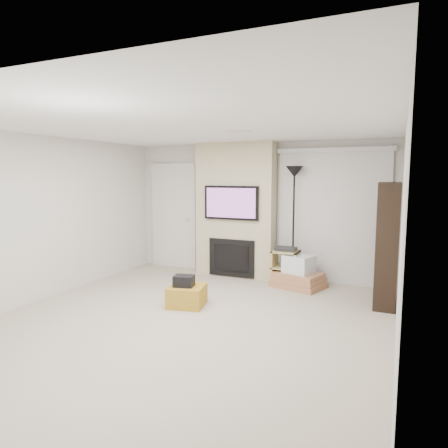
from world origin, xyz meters
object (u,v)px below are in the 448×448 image
at_px(ottoman, 187,296).
at_px(box_stack, 299,275).
at_px(av_stand, 286,265).
at_px(bookshelf, 388,244).
at_px(floor_lamp, 294,191).

height_order(ottoman, box_stack, box_stack).
distance_m(av_stand, box_stack, 0.30).
xyz_separation_m(box_stack, bookshelf, (1.39, -0.41, 0.69)).
height_order(ottoman, floor_lamp, floor_lamp).
relative_size(floor_lamp, box_stack, 2.12).
relative_size(ottoman, box_stack, 0.51).
bearing_deg(bookshelf, ottoman, -155.11).
relative_size(floor_lamp, av_stand, 3.12).
xyz_separation_m(floor_lamp, bookshelf, (1.57, -0.71, -0.72)).
bearing_deg(bookshelf, floor_lamp, 155.66).
bearing_deg(ottoman, bookshelf, 24.89).
xyz_separation_m(av_stand, box_stack, (0.25, -0.08, -0.14)).
height_order(ottoman, bookshelf, bookshelf).
height_order(floor_lamp, bookshelf, floor_lamp).
bearing_deg(av_stand, box_stack, -17.63).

